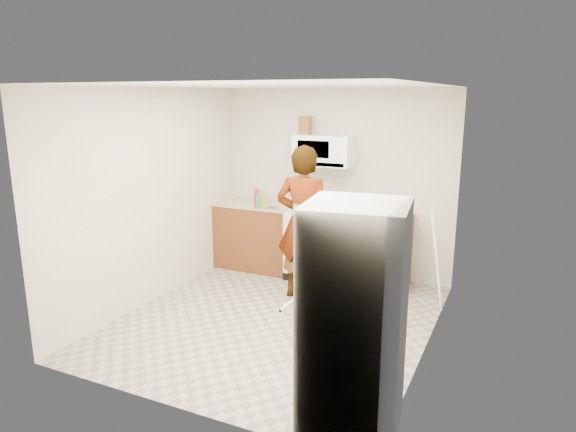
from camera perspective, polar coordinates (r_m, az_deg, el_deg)
The scene contains 20 objects.
floor at distance 5.76m, azimuth -1.23°, elevation -11.42°, with size 3.60×3.60×0.00m, color gray.
back_wall at distance 6.98m, azimuth 5.28°, elevation 3.70°, with size 3.20×0.02×2.50m, color beige.
right_wall at distance 4.88m, azimuth 15.66°, elevation -0.95°, with size 0.02×3.60×2.50m, color beige.
cabinet_left at distance 7.30m, azimuth -3.37°, elevation -2.27°, with size 1.12×0.62×0.90m, color brown.
counter_left at distance 7.19m, azimuth -3.42°, elevation 1.32°, with size 1.14×0.64×0.04m, color tan.
cabinet_right at distance 6.68m, azimuth 9.74°, elevation -3.93°, with size 0.80×0.62×0.90m, color brown.
counter_right at distance 6.56m, azimuth 9.90°, elevation -0.03°, with size 0.82×0.64×0.04m, color tan.
gas_range at distance 6.90m, azimuth 3.48°, elevation -2.89°, with size 0.76×0.65×1.13m.
microwave at distance 6.78m, azimuth 4.03°, elevation 7.28°, with size 0.76×0.38×0.40m, color white.
person at distance 6.09m, azimuth 1.76°, elevation -0.78°, with size 0.68×0.44×1.85m, color tan.
fridge at distance 3.77m, azimuth 7.36°, elevation -11.24°, with size 0.70×0.70×1.70m, color silver.
kettle at distance 6.67m, azimuth 10.14°, elevation 1.21°, with size 0.16×0.16×0.20m, color white.
jug at distance 6.81m, azimuth 1.94°, elevation 10.03°, with size 0.14×0.14×0.24m, color brown.
saucepan at distance 6.92m, azimuth 2.88°, elevation 1.68°, with size 0.22×0.22×0.12m, color silver.
tray at distance 6.69m, azimuth 3.89°, elevation 0.74°, with size 0.25×0.16×0.05m, color silver.
bottle_spray at distance 6.92m, azimuth -3.52°, elevation 2.01°, with size 0.07×0.07×0.24m, color red.
bottle_hot_sauce at distance 6.98m, azimuth -2.74°, elevation 1.88°, with size 0.06×0.06×0.18m, color orange.
bottle_green_cap at distance 6.86m, azimuth -3.35°, elevation 1.71°, with size 0.06×0.06×0.19m, color #198E32.
pot_lid at distance 6.85m, azimuth -1.91°, elevation 0.92°, with size 0.21×0.21×0.01m, color silver.
broom at distance 5.92m, azimuth 16.21°, elevation -4.79°, with size 0.03×0.03×1.24m, color white.
Camera 1 is at (2.34, -4.68, 2.41)m, focal length 32.00 mm.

